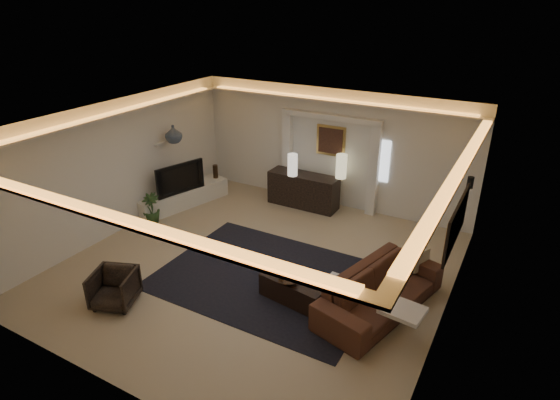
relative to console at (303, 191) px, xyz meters
The scene contains 33 objects.
floor 3.08m from the console, 80.85° to the right, with size 7.00×7.00×0.00m, color tan.
ceiling 3.95m from the console, 80.85° to the right, with size 7.00×7.00×0.00m, color white.
wall_back 1.26m from the console, 45.10° to the left, with size 7.00×7.00×0.00m, color silver.
wall_front 6.61m from the console, 85.74° to the right, with size 7.00×7.00×0.00m, color silver.
wall_left 4.39m from the console, 135.02° to the right, with size 7.00×7.00×0.00m, color silver.
wall_right 5.11m from the console, 37.09° to the right, with size 7.00×7.00×0.00m, color silver.
cove_soffit 3.77m from the console, 80.85° to the right, with size 7.00×7.00×0.04m, color silver.
daylight_slit 2.12m from the console, 14.28° to the left, with size 0.25×0.03×1.00m, color white.
area_rug 3.36m from the console, 74.59° to the right, with size 4.00×3.00×0.01m, color black.
pilaster_left 1.04m from the console, 149.78° to the left, with size 0.22×0.20×2.20m, color silver.
pilaster_right 1.82m from the console, 13.32° to the left, with size 0.22×0.20×2.20m, color silver.
alcove_header 1.95m from the console, 38.57° to the left, with size 2.52×0.20×0.12m, color silver.
painting_frame 1.42m from the console, 43.28° to the left, with size 0.74×0.04×0.74m, color tan.
painting_canvas 1.41m from the console, 41.68° to the left, with size 0.62×0.02×0.62m, color #4C2D1E.
art_panel_frame 4.97m from the console, 34.45° to the right, with size 0.04×1.64×0.74m, color black.
art_panel_gold 4.95m from the console, 34.62° to the right, with size 0.02×1.50×0.62m, color tan.
wall_sconce 4.15m from the console, 11.88° to the right, with size 0.12×0.12×0.22m, color black.
wall_niche 3.59m from the console, 151.37° to the right, with size 0.10×0.55×0.04m, color silver.
console is the anchor object (origin of this frame).
lamp_left 0.75m from the console, 138.47° to the right, with size 0.24×0.24×0.54m, color beige.
lamp_right 1.14m from the console, 15.09° to the left, with size 0.26×0.26×0.59m, color beige.
media_ledge 3.04m from the console, 151.29° to the right, with size 0.61×2.45×0.46m, color silver.
tv 3.11m from the console, 148.07° to the right, with size 0.17×1.29×0.74m, color black.
figurine 2.41m from the console, 169.20° to the right, with size 0.13×0.13×0.35m, color black.
ginger_jar 3.42m from the console, 149.64° to the right, with size 0.40×0.40×0.42m, color #40525D.
plant 3.69m from the console, 136.31° to the right, with size 0.39×0.39×0.70m, color #29451E.
sofa 4.33m from the console, 46.03° to the right, with size 0.99×2.53×0.74m, color #302315.
throw_blanket 5.10m from the console, 46.31° to the right, with size 0.63×0.51×0.07m, color #F5ECC9.
throw_pillow 4.00m from the console, 31.95° to the right, with size 0.12×0.39×0.39m, color tan.
coffee_table 3.89m from the console, 64.94° to the right, with size 1.20×0.65×0.45m, color black.
bowl 4.06m from the console, 67.05° to the right, with size 0.34×0.34×0.08m, color black.
magazine 3.90m from the console, 54.91° to the right, with size 0.26×0.19×0.03m, color silver.
armchair 5.29m from the console, 100.90° to the right, with size 0.69×0.71×0.64m, color black.
Camera 1 is at (4.19, -6.52, 4.92)m, focal length 29.66 mm.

